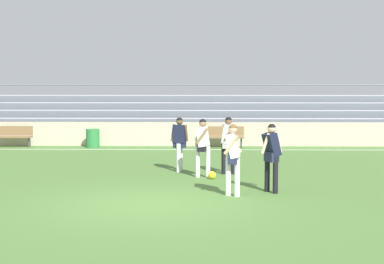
% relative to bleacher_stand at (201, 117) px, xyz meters
% --- Properties ---
extents(ground_plane, '(160.00, 160.00, 0.00)m').
position_rel_bleacher_stand_xyz_m(ground_plane, '(-1.04, -15.22, -1.15)').
color(ground_plane, '#517A38').
extents(field_line_sideline, '(44.00, 0.12, 0.01)m').
position_rel_bleacher_stand_xyz_m(field_line_sideline, '(-1.04, -4.14, -1.15)').
color(field_line_sideline, white).
rests_on(field_line_sideline, ground).
extents(sideline_wall, '(48.00, 0.16, 1.04)m').
position_rel_bleacher_stand_xyz_m(sideline_wall, '(-1.04, -2.64, -0.63)').
color(sideline_wall, beige).
rests_on(sideline_wall, ground).
extents(bleacher_stand, '(24.47, 4.18, 2.70)m').
position_rel_bleacher_stand_xyz_m(bleacher_stand, '(0.00, 0.00, 0.00)').
color(bleacher_stand, '#B2B2B7').
rests_on(bleacher_stand, ground).
extents(bench_near_bin, '(1.80, 0.40, 0.90)m').
position_rel_bleacher_stand_xyz_m(bench_near_bin, '(-8.11, -3.34, -0.61)').
color(bench_near_bin, olive).
rests_on(bench_near_bin, ground).
extents(bench_near_wall_gap, '(1.80, 0.40, 0.90)m').
position_rel_bleacher_stand_xyz_m(bench_near_wall_gap, '(0.95, -3.34, -0.61)').
color(bench_near_wall_gap, olive).
rests_on(bench_near_wall_gap, ground).
extents(trash_bin, '(0.57, 0.57, 0.79)m').
position_rel_bleacher_stand_xyz_m(trash_bin, '(-4.59, -3.38, -0.76)').
color(trash_bin, '#2D7F3D').
rests_on(trash_bin, ground).
extents(player_white_wide_right, '(0.43, 0.60, 1.68)m').
position_rel_bleacher_stand_xyz_m(player_white_wide_right, '(0.12, -11.40, -0.15)').
color(player_white_wide_right, white).
rests_on(player_white_wide_right, ground).
extents(player_white_deep_cover, '(0.45, 0.62, 1.70)m').
position_rel_bleacher_stand_xyz_m(player_white_deep_cover, '(0.87, -10.75, -0.14)').
color(player_white_deep_cover, black).
rests_on(player_white_deep_cover, ground).
extents(player_dark_wide_left, '(0.56, 0.48, 1.65)m').
position_rel_bleacher_stand_xyz_m(player_dark_wide_left, '(-0.59, -10.20, -0.17)').
color(player_dark_wide_left, white).
rests_on(player_dark_wide_left, ground).
extents(player_white_dropping_back, '(0.46, 0.48, 1.71)m').
position_rel_bleacher_stand_xyz_m(player_white_dropping_back, '(0.83, -14.20, -0.13)').
color(player_white_dropping_back, white).
rests_on(player_white_dropping_back, ground).
extents(player_dark_on_ball, '(0.59, 0.50, 1.69)m').
position_rel_bleacher_stand_xyz_m(player_dark_on_ball, '(1.80, -13.71, -0.15)').
color(player_dark_on_ball, black).
rests_on(player_dark_on_ball, ground).
extents(soccer_ball, '(0.22, 0.22, 0.22)m').
position_rel_bleacher_stand_xyz_m(soccer_ball, '(0.38, -11.69, -1.04)').
color(soccer_ball, yellow).
rests_on(soccer_ball, ground).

